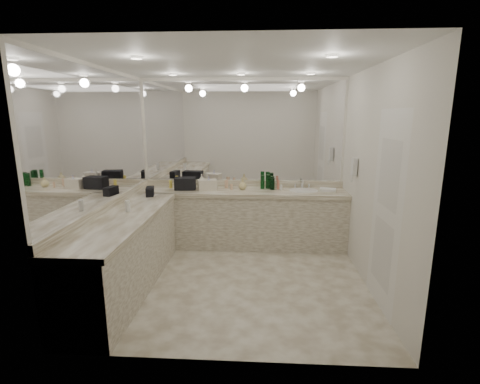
# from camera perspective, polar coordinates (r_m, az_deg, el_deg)

# --- Properties ---
(floor) EXTENTS (3.20, 3.20, 0.00)m
(floor) POSITION_cam_1_polar(r_m,az_deg,el_deg) (4.54, -0.54, -14.10)
(floor) COLOR beige
(floor) RESTS_ON ground
(ceiling) EXTENTS (3.20, 3.20, 0.00)m
(ceiling) POSITION_cam_1_polar(r_m,az_deg,el_deg) (4.10, -0.62, 20.43)
(ceiling) COLOR white
(ceiling) RESTS_ON floor
(wall_back) EXTENTS (3.20, 0.02, 2.60)m
(wall_back) POSITION_cam_1_polar(r_m,az_deg,el_deg) (5.61, 0.47, 4.98)
(wall_back) COLOR silver
(wall_back) RESTS_ON floor
(wall_left) EXTENTS (0.02, 3.00, 2.60)m
(wall_left) POSITION_cam_1_polar(r_m,az_deg,el_deg) (4.53, -21.25, 2.30)
(wall_left) COLOR silver
(wall_left) RESTS_ON floor
(wall_right) EXTENTS (0.02, 3.00, 2.60)m
(wall_right) POSITION_cam_1_polar(r_m,az_deg,el_deg) (4.33, 21.09, 1.88)
(wall_right) COLOR silver
(wall_right) RESTS_ON floor
(vanity_back_base) EXTENTS (3.20, 0.60, 0.84)m
(vanity_back_base) POSITION_cam_1_polar(r_m,az_deg,el_deg) (5.50, 0.29, -4.56)
(vanity_back_base) COLOR beige
(vanity_back_base) RESTS_ON floor
(vanity_back_top) EXTENTS (3.20, 0.64, 0.06)m
(vanity_back_top) POSITION_cam_1_polar(r_m,az_deg,el_deg) (5.38, 0.29, -0.00)
(vanity_back_top) COLOR silver
(vanity_back_top) RESTS_ON vanity_back_base
(vanity_left_base) EXTENTS (0.60, 2.40, 0.84)m
(vanity_left_base) POSITION_cam_1_polar(r_m,az_deg,el_deg) (4.38, -18.33, -9.81)
(vanity_left_base) COLOR beige
(vanity_left_base) RESTS_ON floor
(vanity_left_top) EXTENTS (0.64, 2.42, 0.06)m
(vanity_left_top) POSITION_cam_1_polar(r_m,az_deg,el_deg) (4.23, -18.62, -4.16)
(vanity_left_top) COLOR silver
(vanity_left_top) RESTS_ON vanity_left_base
(backsplash_back) EXTENTS (3.20, 0.04, 0.10)m
(backsplash_back) POSITION_cam_1_polar(r_m,az_deg,el_deg) (5.64, 0.45, 1.43)
(backsplash_back) COLOR silver
(backsplash_back) RESTS_ON vanity_back_top
(backsplash_left) EXTENTS (0.04, 3.00, 0.10)m
(backsplash_left) POSITION_cam_1_polar(r_m,az_deg,el_deg) (4.59, -20.68, -2.00)
(backsplash_left) COLOR silver
(backsplash_left) RESTS_ON vanity_left_top
(mirror_back) EXTENTS (3.12, 0.01, 1.55)m
(mirror_back) POSITION_cam_1_polar(r_m,az_deg,el_deg) (5.55, 0.47, 9.83)
(mirror_back) COLOR white
(mirror_back) RESTS_ON wall_back
(mirror_left) EXTENTS (0.01, 2.92, 1.55)m
(mirror_left) POSITION_cam_1_polar(r_m,az_deg,el_deg) (4.47, -21.59, 8.31)
(mirror_left) COLOR white
(mirror_left) RESTS_ON wall_left
(sink) EXTENTS (0.44, 0.44, 0.03)m
(sink) POSITION_cam_1_polar(r_m,az_deg,el_deg) (5.42, 10.38, 0.15)
(sink) COLOR white
(sink) RESTS_ON vanity_back_top
(faucet) EXTENTS (0.24, 0.16, 0.14)m
(faucet) POSITION_cam_1_polar(r_m,az_deg,el_deg) (5.61, 10.16, 1.36)
(faucet) COLOR silver
(faucet) RESTS_ON vanity_back_top
(wall_phone) EXTENTS (0.06, 0.10, 0.24)m
(wall_phone) POSITION_cam_1_polar(r_m,az_deg,el_deg) (4.97, 18.24, 3.96)
(wall_phone) COLOR white
(wall_phone) RESTS_ON wall_right
(door) EXTENTS (0.02, 0.82, 2.10)m
(door) POSITION_cam_1_polar(r_m,az_deg,el_deg) (3.91, 22.80, -3.08)
(door) COLOR white
(door) RESTS_ON wall_right
(black_toiletry_bag) EXTENTS (0.34, 0.24, 0.18)m
(black_toiletry_bag) POSITION_cam_1_polar(r_m,az_deg,el_deg) (5.45, -8.97, 1.33)
(black_toiletry_bag) COLOR black
(black_toiletry_bag) RESTS_ON vanity_back_top
(black_bag_spill) EXTENTS (0.15, 0.25, 0.13)m
(black_bag_spill) POSITION_cam_1_polar(r_m,az_deg,el_deg) (5.16, -14.55, 0.11)
(black_bag_spill) COLOR black
(black_bag_spill) RESTS_ON vanity_left_top
(cream_cosmetic_case) EXTENTS (0.32, 0.24, 0.16)m
(cream_cosmetic_case) POSITION_cam_1_polar(r_m,az_deg,el_deg) (5.41, -5.38, 1.22)
(cream_cosmetic_case) COLOR beige
(cream_cosmetic_case) RESTS_ON vanity_back_top
(hand_towel) EXTENTS (0.27, 0.21, 0.04)m
(hand_towel) POSITION_cam_1_polar(r_m,az_deg,el_deg) (5.47, 14.20, 0.37)
(hand_towel) COLOR white
(hand_towel) RESTS_ON vanity_back_top
(lotion_left) EXTENTS (0.06, 0.06, 0.14)m
(lotion_left) POSITION_cam_1_polar(r_m,az_deg,el_deg) (4.37, -17.95, -2.24)
(lotion_left) COLOR white
(lotion_left) RESTS_ON vanity_left_top
(soap_bottle_a) EXTENTS (0.10, 0.10, 0.23)m
(soap_bottle_a) POSITION_cam_1_polar(r_m,az_deg,el_deg) (5.50, -6.28, 1.75)
(soap_bottle_a) COLOR silver
(soap_bottle_a) RESTS_ON vanity_back_top
(soap_bottle_b) EXTENTS (0.11, 0.11, 0.21)m
(soap_bottle_b) POSITION_cam_1_polar(r_m,az_deg,el_deg) (5.39, -5.14, 1.46)
(soap_bottle_b) COLOR silver
(soap_bottle_b) RESTS_ON vanity_back_top
(soap_bottle_c) EXTENTS (0.13, 0.13, 0.16)m
(soap_bottle_c) POSITION_cam_1_polar(r_m,az_deg,el_deg) (5.41, 0.43, 1.27)
(soap_bottle_c) COLOR #D6C583
(soap_bottle_c) RESTS_ON vanity_back_top
(green_bottle_0) EXTENTS (0.06, 0.06, 0.20)m
(green_bottle_0) POSITION_cam_1_polar(r_m,az_deg,el_deg) (5.48, 5.30, 1.56)
(green_bottle_0) COLOR #0F561E
(green_bottle_0) RESTS_ON vanity_back_top
(green_bottle_1) EXTENTS (0.06, 0.06, 0.22)m
(green_bottle_1) POSITION_cam_1_polar(r_m,az_deg,el_deg) (5.46, 3.71, 1.64)
(green_bottle_1) COLOR #0F561E
(green_bottle_1) RESTS_ON vanity_back_top
(green_bottle_2) EXTENTS (0.07, 0.07, 0.22)m
(green_bottle_2) POSITION_cam_1_polar(r_m,az_deg,el_deg) (5.50, 4.62, 1.73)
(green_bottle_2) COLOR #0F561E
(green_bottle_2) RESTS_ON vanity_back_top
(green_bottle_3) EXTENTS (0.07, 0.07, 0.19)m
(green_bottle_3) POSITION_cam_1_polar(r_m,az_deg,el_deg) (5.41, 5.30, 1.35)
(green_bottle_3) COLOR #0F561E
(green_bottle_3) RESTS_ON vanity_back_top
(amenity_bottle_0) EXTENTS (0.04, 0.04, 0.09)m
(amenity_bottle_0) POSITION_cam_1_polar(r_m,az_deg,el_deg) (5.40, -1.41, 0.86)
(amenity_bottle_0) COLOR #E0B28C
(amenity_bottle_0) RESTS_ON vanity_back_top
(amenity_bottle_1) EXTENTS (0.04, 0.04, 0.09)m
(amenity_bottle_1) POSITION_cam_1_polar(r_m,az_deg,el_deg) (5.53, -7.80, 1.01)
(amenity_bottle_1) COLOR #F2D84C
(amenity_bottle_1) RESTS_ON vanity_back_top
(amenity_bottle_2) EXTENTS (0.05, 0.05, 0.14)m
(amenity_bottle_2) POSITION_cam_1_polar(r_m,az_deg,el_deg) (5.47, 6.26, 1.21)
(amenity_bottle_2) COLOR #E57F66
(amenity_bottle_2) RESTS_ON vanity_back_top
(amenity_bottle_3) EXTENTS (0.04, 0.04, 0.09)m
(amenity_bottle_3) POSITION_cam_1_polar(r_m,az_deg,el_deg) (5.41, 6.77, 0.78)
(amenity_bottle_3) COLOR white
(amenity_bottle_3) RESTS_ON vanity_back_top
(amenity_bottle_4) EXTENTS (0.06, 0.06, 0.13)m
(amenity_bottle_4) POSITION_cam_1_polar(r_m,az_deg,el_deg) (5.53, -2.24, 1.33)
(amenity_bottle_4) COLOR #E0B28C
(amenity_bottle_4) RESTS_ON vanity_back_top
(amenity_bottle_5) EXTENTS (0.05, 0.05, 0.13)m
(amenity_bottle_5) POSITION_cam_1_polar(r_m,az_deg,el_deg) (5.62, -11.30, 1.27)
(amenity_bottle_5) COLOR #F2D84C
(amenity_bottle_5) RESTS_ON vanity_back_top
(amenity_bottle_6) EXTENTS (0.06, 0.06, 0.07)m
(amenity_bottle_6) POSITION_cam_1_polar(r_m,az_deg,el_deg) (5.38, -6.04, 0.63)
(amenity_bottle_6) COLOR #E57F66
(amenity_bottle_6) RESTS_ON vanity_back_top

